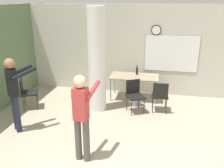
{
  "coord_description": "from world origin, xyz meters",
  "views": [
    {
      "loc": [
        0.81,
        -2.73,
        3.0
      ],
      "look_at": [
        -0.27,
        2.64,
        1.08
      ],
      "focal_mm": 40.0,
      "sensor_mm": 36.0,
      "label": 1
    }
  ],
  "objects": [
    {
      "name": "support_pillar",
      "position": [
        -0.86,
        3.51,
        1.4
      ],
      "size": [
        0.47,
        0.47,
        2.8
      ],
      "color": "white",
      "rests_on": "ground_plane"
    },
    {
      "name": "chair_by_left_wall",
      "position": [
        -2.8,
        3.18,
        0.51
      ],
      "size": [
        0.58,
        0.58,
        0.87
      ],
      "color": "black",
      "rests_on": "ground_plane"
    },
    {
      "name": "wall_back",
      "position": [
        0.02,
        5.06,
        1.4
      ],
      "size": [
        8.0,
        0.15,
        2.8
      ],
      "color": "beige",
      "rests_on": "ground_plane"
    },
    {
      "name": "chair_table_right",
      "position": [
        0.85,
        3.65,
        0.51
      ],
      "size": [
        0.46,
        0.46,
        0.87
      ],
      "color": "black",
      "rests_on": "ground_plane"
    },
    {
      "name": "waste_bin",
      "position": [
        0.2,
        3.95,
        0.17
      ],
      "size": [
        0.24,
        0.24,
        0.34
      ],
      "color": "gray",
      "rests_on": "ground_plane"
    },
    {
      "name": "person_playing_front",
      "position": [
        -0.55,
        1.22,
        1.01
      ],
      "size": [
        0.44,
        0.69,
        1.72
      ],
      "color": "#514C47",
      "rests_on": "ground_plane"
    },
    {
      "name": "chair_table_front",
      "position": [
        0.17,
        3.58,
        0.51
      ],
      "size": [
        0.6,
        0.6,
        0.87
      ],
      "color": "black",
      "rests_on": "ground_plane"
    },
    {
      "name": "folding_table",
      "position": [
        0.05,
        4.48,
        0.68
      ],
      "size": [
        1.46,
        0.77,
        0.73
      ],
      "color": "tan",
      "rests_on": "ground_plane"
    },
    {
      "name": "person_watching_back",
      "position": [
        -2.4,
        2.0,
        1.03
      ],
      "size": [
        0.66,
        0.67,
        1.75
      ],
      "color": "#1E2338",
      "rests_on": "ground_plane"
    },
    {
      "name": "bottle_on_table",
      "position": [
        0.11,
        4.66,
        0.84
      ],
      "size": [
        0.07,
        0.07,
        0.3
      ],
      "color": "black",
      "rests_on": "folding_table"
    }
  ]
}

